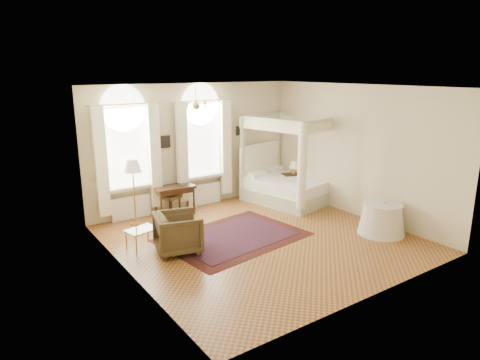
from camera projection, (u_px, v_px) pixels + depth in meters
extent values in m
plane|color=#A3682F|center=(261.00, 239.00, 9.48)|extent=(6.00, 6.00, 0.00)
plane|color=beige|center=(194.00, 146.00, 11.46)|extent=(6.00, 0.00, 6.00)
plane|color=beige|center=(379.00, 201.00, 6.67)|extent=(6.00, 0.00, 6.00)
plane|color=beige|center=(125.00, 188.00, 7.42)|extent=(0.00, 6.00, 6.00)
plane|color=beige|center=(357.00, 151.00, 10.71)|extent=(0.00, 6.00, 6.00)
plane|color=white|center=(263.00, 87.00, 8.65)|extent=(6.00, 6.00, 0.00)
cube|color=white|center=(126.00, 148.00, 10.35)|extent=(1.10, 0.04, 1.90)
cylinder|color=white|center=(123.00, 108.00, 10.11)|extent=(1.10, 0.04, 1.10)
cube|color=white|center=(130.00, 188.00, 10.53)|extent=(1.32, 0.24, 0.08)
cube|color=white|center=(101.00, 162.00, 9.91)|extent=(0.28, 0.14, 2.60)
cube|color=white|center=(155.00, 156.00, 10.65)|extent=(0.28, 0.14, 2.60)
cube|color=white|center=(131.00, 207.00, 10.67)|extent=(1.00, 0.12, 0.58)
cube|color=white|center=(201.00, 140.00, 11.50)|extent=(1.10, 0.04, 1.90)
cylinder|color=white|center=(201.00, 104.00, 11.26)|extent=(1.10, 0.04, 1.10)
cube|color=white|center=(204.00, 176.00, 11.68)|extent=(1.32, 0.24, 0.08)
cube|color=white|center=(182.00, 153.00, 11.06)|extent=(0.28, 0.14, 2.60)
cube|color=white|center=(226.00, 147.00, 11.80)|extent=(0.28, 0.14, 2.60)
cube|color=white|center=(204.00, 194.00, 11.83)|extent=(1.00, 0.12, 0.58)
cylinder|color=#B5953C|center=(196.00, 95.00, 9.16)|extent=(0.02, 0.02, 0.40)
sphere|color=#B5953C|center=(196.00, 106.00, 9.22)|extent=(0.16, 0.16, 0.16)
sphere|color=beige|center=(205.00, 102.00, 9.32)|extent=(0.07, 0.07, 0.07)
sphere|color=beige|center=(196.00, 102.00, 9.41)|extent=(0.07, 0.07, 0.07)
sphere|color=beige|center=(187.00, 102.00, 9.29)|extent=(0.07, 0.07, 0.07)
sphere|color=beige|center=(187.00, 103.00, 9.08)|extent=(0.07, 0.07, 0.07)
sphere|color=beige|center=(196.00, 103.00, 8.99)|extent=(0.07, 0.07, 0.07)
sphere|color=beige|center=(205.00, 103.00, 9.11)|extent=(0.07, 0.07, 0.07)
cube|color=black|center=(165.00, 142.00, 10.92)|extent=(0.26, 0.03, 0.32)
cube|color=black|center=(240.00, 131.00, 12.15)|extent=(0.22, 0.03, 0.26)
cube|color=#B9BD9A|center=(288.00, 195.00, 12.16)|extent=(2.17, 2.48, 0.37)
cube|color=white|center=(288.00, 183.00, 12.07)|extent=(2.04, 2.36, 0.29)
cube|color=white|center=(260.00, 164.00, 12.66)|extent=(1.73, 0.45, 1.24)
cube|color=#B9BD9A|center=(242.00, 160.00, 12.01)|extent=(0.11, 0.11, 2.37)
cube|color=#B9BD9A|center=(278.00, 152.00, 13.16)|extent=(0.11, 0.11, 2.37)
cube|color=#B9BD9A|center=(302.00, 171.00, 10.66)|extent=(0.11, 0.11, 2.37)
cube|color=#B9BD9A|center=(336.00, 161.00, 11.80)|extent=(0.11, 0.11, 2.37)
cube|color=#B9BD9A|center=(262.00, 115.00, 12.29)|extent=(1.73, 0.45, 0.08)
cube|color=#B9BD9A|center=(322.00, 121.00, 10.93)|extent=(1.73, 0.45, 0.08)
cube|color=#B9BD9A|center=(271.00, 120.00, 11.04)|extent=(0.54, 2.13, 0.08)
cube|color=#B9BD9A|center=(307.00, 115.00, 12.18)|extent=(0.54, 2.13, 0.08)
cube|color=white|center=(262.00, 120.00, 12.32)|extent=(1.78, 0.42, 0.29)
cube|color=white|center=(322.00, 126.00, 10.97)|extent=(1.78, 0.42, 0.29)
cube|color=white|center=(271.00, 126.00, 11.07)|extent=(0.51, 2.18, 0.29)
cube|color=white|center=(307.00, 120.00, 12.22)|extent=(0.51, 2.18, 0.29)
cylinder|color=white|center=(302.00, 167.00, 10.63)|extent=(0.23, 0.23, 2.16)
cylinder|color=white|center=(337.00, 157.00, 11.78)|extent=(0.23, 0.23, 2.16)
cube|color=#351D0E|center=(291.00, 185.00, 12.58)|extent=(0.58, 0.56, 0.67)
cylinder|color=#B5953C|center=(293.00, 171.00, 12.51)|extent=(0.11, 0.11, 0.18)
cone|color=beige|center=(294.00, 165.00, 12.47)|extent=(0.25, 0.25, 0.20)
cube|color=#351D0E|center=(174.00, 187.00, 10.90)|extent=(1.04, 0.58, 0.06)
cube|color=#351D0E|center=(174.00, 191.00, 10.92)|extent=(0.93, 0.48, 0.10)
cylinder|color=#351D0E|center=(156.00, 202.00, 10.94)|extent=(0.05, 0.05, 0.71)
cylinder|color=#351D0E|center=(187.00, 197.00, 11.38)|extent=(0.05, 0.05, 0.71)
cylinder|color=#351D0E|center=(161.00, 206.00, 10.60)|extent=(0.05, 0.05, 0.71)
cylinder|color=#351D0E|center=(194.00, 201.00, 11.04)|extent=(0.05, 0.05, 0.71)
imported|color=black|center=(182.00, 185.00, 10.95)|extent=(0.34, 0.26, 0.02)
cube|color=#413C1C|center=(170.00, 196.00, 11.02)|extent=(0.59, 0.59, 0.09)
cylinder|color=#351D0E|center=(172.00, 209.00, 10.86)|extent=(0.04, 0.04, 0.43)
cylinder|color=#351D0E|center=(180.00, 205.00, 11.14)|extent=(0.04, 0.04, 0.43)
cylinder|color=#351D0E|center=(161.00, 206.00, 11.03)|extent=(0.04, 0.04, 0.43)
cylinder|color=#351D0E|center=(170.00, 203.00, 11.31)|extent=(0.04, 0.04, 0.43)
imported|color=#43351C|center=(178.00, 233.00, 8.73)|extent=(1.09, 1.07, 0.82)
cube|color=silver|center=(142.00, 230.00, 8.87)|extent=(0.72, 0.58, 0.02)
cylinder|color=#B5953C|center=(136.00, 245.00, 8.61)|extent=(0.03, 0.03, 0.42)
cylinder|color=#B5953C|center=(158.00, 237.00, 9.01)|extent=(0.03, 0.03, 0.42)
cylinder|color=#B5953C|center=(126.00, 241.00, 8.84)|extent=(0.03, 0.03, 0.42)
cylinder|color=#B5953C|center=(148.00, 233.00, 9.24)|extent=(0.03, 0.03, 0.42)
cylinder|color=#B5953C|center=(136.00, 223.00, 10.37)|extent=(0.28, 0.28, 0.03)
cylinder|color=#B5953C|center=(134.00, 196.00, 10.20)|extent=(0.04, 0.04, 1.41)
cone|color=beige|center=(132.00, 166.00, 10.01)|extent=(0.41, 0.41, 0.30)
cube|color=#441710|center=(233.00, 237.00, 9.56)|extent=(3.31, 2.57, 0.01)
cube|color=black|center=(233.00, 237.00, 9.56)|extent=(2.77, 2.04, 0.01)
cone|color=#ECE7CD|center=(382.00, 220.00, 9.70)|extent=(1.04, 1.04, 0.67)
cylinder|color=#ECE7CD|center=(383.00, 205.00, 9.61)|extent=(0.85, 0.85, 0.04)
imported|color=black|center=(379.00, 202.00, 9.71)|extent=(0.20, 0.26, 0.02)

